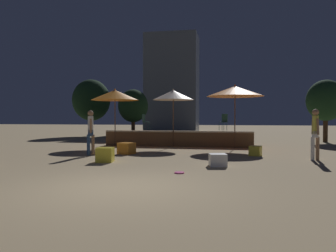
{
  "coord_description": "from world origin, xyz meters",
  "views": [
    {
      "loc": [
        2.43,
        -6.82,
        1.54
      ],
      "look_at": [
        0.0,
        6.1,
        1.2
      ],
      "focal_mm": 35.0,
      "sensor_mm": 36.0,
      "label": 1
    }
  ],
  "objects": [
    {
      "name": "background_tree_0",
      "position": [
        8.32,
        15.01,
        2.59
      ],
      "size": [
        2.33,
        2.33,
        3.89
      ],
      "color": "#3D2B1C",
      "rests_on": "ground"
    },
    {
      "name": "bistro_chair_1",
      "position": [
        -2.44,
        11.74,
        1.38
      ],
      "size": [
        0.48,
        0.48,
        0.9
      ],
      "rotation": [
        0.0,
        0.0,
        2.22
      ],
      "color": "#1E4C47",
      "rests_on": "wooden_deck"
    },
    {
      "name": "frisbee_disc",
      "position": [
        1.07,
        2.09,
        0.02
      ],
      "size": [
        0.27,
        0.27,
        0.03
      ],
      "color": "#E54C99",
      "rests_on": "ground"
    },
    {
      "name": "background_tree_1",
      "position": [
        -8.95,
        18.94,
        2.99
      ],
      "size": [
        3.13,
        3.13,
        4.72
      ],
      "color": "#3D2B1C",
      "rests_on": "ground"
    },
    {
      "name": "patio_umbrella_0",
      "position": [
        2.7,
        9.85,
        2.85
      ],
      "size": [
        2.82,
        2.82,
        3.19
      ],
      "color": "brown",
      "rests_on": "ground"
    },
    {
      "name": "cube_seat_2",
      "position": [
        2.07,
        3.63,
        0.2
      ],
      "size": [
        0.61,
        0.61,
        0.39
      ],
      "rotation": [
        0.0,
        0.0,
        0.2
      ],
      "color": "white",
      "rests_on": "ground"
    },
    {
      "name": "bistro_chair_0",
      "position": [
        2.13,
        11.4,
        1.38
      ],
      "size": [
        0.47,
        0.47,
        0.9
      ],
      "rotation": [
        0.0,
        0.0,
        5.74
      ],
      "color": "#1E4C47",
      "rests_on": "wooden_deck"
    },
    {
      "name": "cube_seat_3",
      "position": [
        -1.85,
        6.43,
        0.24
      ],
      "size": [
        0.73,
        0.73,
        0.47
      ],
      "rotation": [
        0.0,
        0.0,
        -0.32
      ],
      "color": "orange",
      "rests_on": "ground"
    },
    {
      "name": "patio_umbrella_2",
      "position": [
        -3.57,
        9.79,
        2.73
      ],
      "size": [
        2.52,
        2.52,
        3.09
      ],
      "color": "brown",
      "rests_on": "ground"
    },
    {
      "name": "background_tree_2",
      "position": [
        -4.62,
        16.64,
        2.4
      ],
      "size": [
        2.22,
        2.22,
        3.64
      ],
      "color": "#3D2B1C",
      "rests_on": "ground"
    },
    {
      "name": "cube_seat_1",
      "position": [
        3.46,
        6.75,
        0.2
      ],
      "size": [
        0.55,
        0.55,
        0.4
      ],
      "rotation": [
        0.0,
        0.0,
        -0.31
      ],
      "color": "yellow",
      "rests_on": "ground"
    },
    {
      "name": "distant_building",
      "position": [
        -3.73,
        28.48,
        5.24
      ],
      "size": [
        5.55,
        3.93,
        10.48
      ],
      "color": "#4C5666",
      "rests_on": "ground"
    },
    {
      "name": "patio_umbrella_1",
      "position": [
        -0.47,
        10.07,
        2.71
      ],
      "size": [
        2.16,
        2.16,
        3.05
      ],
      "color": "brown",
      "rests_on": "ground"
    },
    {
      "name": "ground_plane",
      "position": [
        0.0,
        0.0,
        0.0
      ],
      "size": [
        120.0,
        120.0,
        0.0
      ],
      "primitive_type": "plane",
      "color": "tan"
    },
    {
      "name": "person_2",
      "position": [
        -3.11,
        5.64,
        1.02
      ],
      "size": [
        0.29,
        0.48,
        1.83
      ],
      "rotation": [
        0.0,
        0.0,
        0.45
      ],
      "color": "#2D4C7F",
      "rests_on": "ground"
    },
    {
      "name": "wooden_deck",
      "position": [
        -0.28,
        11.26,
        0.38
      ],
      "size": [
        7.88,
        2.29,
        0.84
      ],
      "color": "brown",
      "rests_on": "ground"
    },
    {
      "name": "person_1",
      "position": [
        5.47,
        5.7,
        1.03
      ],
      "size": [
        0.31,
        0.49,
        1.85
      ],
      "rotation": [
        0.0,
        0.0,
        3.38
      ],
      "color": "#997051",
      "rests_on": "ground"
    },
    {
      "name": "cube_seat_0",
      "position": [
        -1.81,
        3.91,
        0.25
      ],
      "size": [
        0.63,
        0.63,
        0.5
      ],
      "rotation": [
        0.0,
        0.0,
        0.15
      ],
      "color": "yellow",
      "rests_on": "ground"
    }
  ]
}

